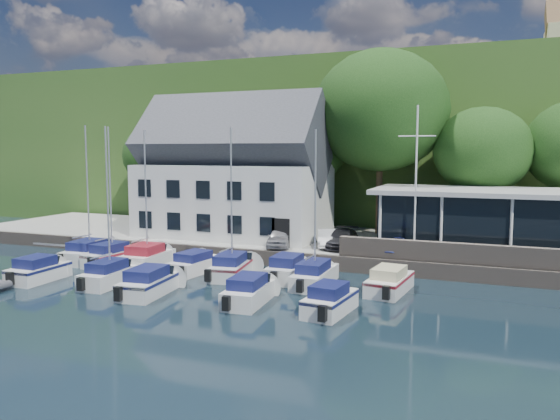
# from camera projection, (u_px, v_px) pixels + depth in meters

# --- Properties ---
(ground) EXTENTS (180.00, 180.00, 0.00)m
(ground) POSITION_uv_depth(u_px,v_px,m) (213.00, 315.00, 25.39)
(ground) COLOR black
(ground) RESTS_ON ground
(quay) EXTENTS (60.00, 13.00, 1.00)m
(quay) POSITION_uv_depth(u_px,v_px,m) (323.00, 244.00, 41.53)
(quay) COLOR gray
(quay) RESTS_ON ground
(quay_face) EXTENTS (60.00, 0.30, 1.00)m
(quay_face) POSITION_uv_depth(u_px,v_px,m) (294.00, 260.00, 35.51)
(quay_face) COLOR #6A5E54
(quay_face) RESTS_ON ground
(hillside) EXTENTS (160.00, 75.00, 16.00)m
(hillside) POSITION_uv_depth(u_px,v_px,m) (410.00, 148.00, 81.88)
(hillside) COLOR #2D531F
(hillside) RESTS_ON ground
(field_patch) EXTENTS (50.00, 30.00, 0.30)m
(field_patch) POSITION_uv_depth(u_px,v_px,m) (471.00, 96.00, 85.48)
(field_patch) COLOR #546331
(field_patch) RESTS_ON hillside
(harbor_building) EXTENTS (14.40, 8.20, 8.70)m
(harbor_building) POSITION_uv_depth(u_px,v_px,m) (234.00, 179.00, 42.61)
(harbor_building) COLOR silver
(harbor_building) RESTS_ON quay
(club_pavilion) EXTENTS (13.20, 7.20, 4.10)m
(club_pavilion) POSITION_uv_depth(u_px,v_px,m) (477.00, 220.00, 35.86)
(club_pavilion) COLOR black
(club_pavilion) RESTS_ON quay
(seawall) EXTENTS (18.00, 0.50, 1.20)m
(seawall) POSITION_uv_depth(u_px,v_px,m) (492.00, 255.00, 31.40)
(seawall) COLOR #6A5E54
(seawall) RESTS_ON quay
(gangway) EXTENTS (1.20, 6.00, 1.40)m
(gangway) POSITION_uv_depth(u_px,v_px,m) (72.00, 255.00, 39.71)
(gangway) COLOR silver
(gangway) RESTS_ON ground
(car_silver) EXTENTS (2.38, 4.05, 1.29)m
(car_silver) POSITION_uv_depth(u_px,v_px,m) (280.00, 237.00, 37.65)
(car_silver) COLOR #A9A9AE
(car_silver) RESTS_ON quay
(car_white) EXTENTS (2.29, 3.82, 1.19)m
(car_white) POSITION_uv_depth(u_px,v_px,m) (327.00, 238.00, 37.57)
(car_white) COLOR silver
(car_white) RESTS_ON quay
(car_dgrey) EXTENTS (1.97, 4.39, 1.25)m
(car_dgrey) POSITION_uv_depth(u_px,v_px,m) (342.00, 238.00, 37.28)
(car_dgrey) COLOR #29282D
(car_dgrey) RESTS_ON quay
(car_blue) EXTENTS (2.19, 3.77, 1.21)m
(car_blue) POSITION_uv_depth(u_px,v_px,m) (397.00, 244.00, 35.07)
(car_blue) COLOR #333F9C
(car_blue) RESTS_ON quay
(flagpole) EXTENTS (2.25, 0.20, 9.36)m
(flagpole) POSITION_uv_depth(u_px,v_px,m) (416.00, 182.00, 33.64)
(flagpole) COLOR silver
(flagpole) RESTS_ON quay
(tree_0) EXTENTS (6.69, 6.69, 9.14)m
(tree_0) POSITION_uv_depth(u_px,v_px,m) (159.00, 172.00, 51.59)
(tree_0) COLOR black
(tree_0) RESTS_ON quay
(tree_1) EXTENTS (7.48, 7.48, 10.22)m
(tree_1) POSITION_uv_depth(u_px,v_px,m) (222.00, 167.00, 48.97)
(tree_1) COLOR black
(tree_1) RESTS_ON quay
(tree_2) EXTENTS (7.81, 7.81, 10.67)m
(tree_2) POSITION_uv_depth(u_px,v_px,m) (302.00, 166.00, 45.47)
(tree_2) COLOR black
(tree_2) RESTS_ON quay
(tree_3) EXTENTS (10.58, 10.58, 14.46)m
(tree_3) POSITION_uv_depth(u_px,v_px,m) (380.00, 142.00, 42.88)
(tree_3) COLOR black
(tree_3) RESTS_ON quay
(tree_4) EXTENTS (7.19, 7.19, 9.83)m
(tree_4) POSITION_uv_depth(u_px,v_px,m) (482.00, 173.00, 40.49)
(tree_4) COLOR black
(tree_4) RESTS_ON quay
(boat_r1_0) EXTENTS (2.85, 6.80, 9.16)m
(boat_r1_0) POSITION_uv_depth(u_px,v_px,m) (88.00, 195.00, 37.19)
(boat_r1_0) COLOR silver
(boat_r1_0) RESTS_ON ground
(boat_r1_1) EXTENTS (2.34, 6.17, 9.16)m
(boat_r1_1) POSITION_uv_depth(u_px,v_px,m) (110.00, 197.00, 36.05)
(boat_r1_1) COLOR silver
(boat_r1_1) RESTS_ON ground
(boat_r1_2) EXTENTS (2.48, 5.80, 9.30)m
(boat_r1_2) POSITION_uv_depth(u_px,v_px,m) (146.00, 196.00, 35.37)
(boat_r1_2) COLOR silver
(boat_r1_2) RESTS_ON ground
(boat_r1_3) EXTENTS (2.55, 5.94, 1.35)m
(boat_r1_3) POSITION_uv_depth(u_px,v_px,m) (195.00, 261.00, 34.23)
(boat_r1_3) COLOR silver
(boat_r1_3) RESTS_ON ground
(boat_r1_4) EXTENTS (2.88, 6.36, 8.84)m
(boat_r1_4) POSITION_uv_depth(u_px,v_px,m) (231.00, 204.00, 32.55)
(boat_r1_4) COLOR silver
(boat_r1_4) RESTS_ON ground
(boat_r1_5) EXTENTS (2.00, 5.71, 1.51)m
(boat_r1_5) POSITION_uv_depth(u_px,v_px,m) (288.00, 267.00, 32.26)
(boat_r1_5) COLOR silver
(boat_r1_5) RESTS_ON ground
(boat_r1_6) EXTENTS (1.83, 6.49, 8.70)m
(boat_r1_6) POSITION_uv_depth(u_px,v_px,m) (315.00, 209.00, 30.50)
(boat_r1_6) COLOR silver
(boat_r1_6) RESTS_ON ground
(boat_r1_7) EXTENTS (2.46, 5.92, 1.42)m
(boat_r1_7) POSITION_uv_depth(u_px,v_px,m) (390.00, 279.00, 29.34)
(boat_r1_7) COLOR silver
(boat_r1_7) RESTS_ON ground
(boat_r2_0) EXTENTS (2.11, 5.26, 1.48)m
(boat_r2_0) POSITION_uv_depth(u_px,v_px,m) (38.00, 268.00, 31.94)
(boat_r2_0) COLOR silver
(boat_r2_0) RESTS_ON ground
(boat_r2_1) EXTENTS (2.06, 5.98, 8.80)m
(boat_r2_1) POSITION_uv_depth(u_px,v_px,m) (108.00, 208.00, 30.60)
(boat_r2_1) COLOR silver
(boat_r2_1) RESTS_ON ground
(boat_r2_2) EXTENTS (2.56, 6.36, 1.48)m
(boat_r2_2) POSITION_uv_depth(u_px,v_px,m) (150.00, 280.00, 29.02)
(boat_r2_2) COLOR silver
(boat_r2_2) RESTS_ON ground
(boat_r2_3) EXTENTS (2.25, 6.01, 1.43)m
(boat_r2_3) POSITION_uv_depth(u_px,v_px,m) (250.00, 289.00, 27.36)
(boat_r2_3) COLOR silver
(boat_r2_3) RESTS_ON ground
(boat_r2_4) EXTENTS (2.30, 5.17, 1.47)m
(boat_r2_4) POSITION_uv_depth(u_px,v_px,m) (330.00, 298.00, 25.56)
(boat_r2_4) COLOR silver
(boat_r2_4) RESTS_ON ground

